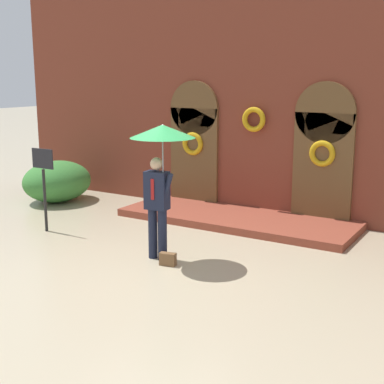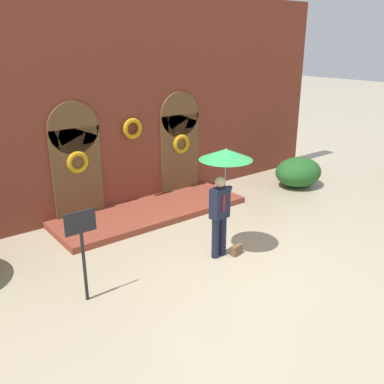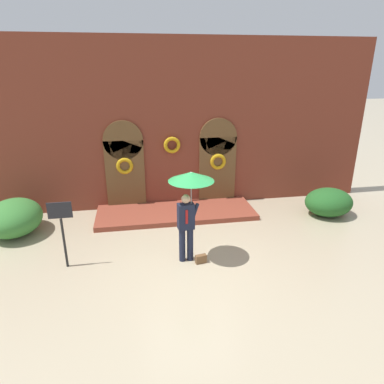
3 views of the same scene
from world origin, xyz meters
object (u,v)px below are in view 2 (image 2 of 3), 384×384
Objects in this scene: shrub_right at (298,172)px; handbag at (237,250)px; person_with_umbrella at (224,171)px; sign_post at (82,241)px.

handbag is at bearing -155.16° from shrub_right.
person_with_umbrella is 3.15m from sign_post.
person_with_umbrella is 8.44× the size of handbag.
sign_post is at bearing 176.07° from person_with_umbrella.
sign_post is 8.27m from shrub_right.
person_with_umbrella reaches higher than sign_post.
sign_post is (-3.30, 0.41, 1.05)m from handbag.
person_with_umbrella is 5.56m from shrub_right.
sign_post is at bearing -167.50° from shrub_right.
person_with_umbrella is 1.37× the size of sign_post.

